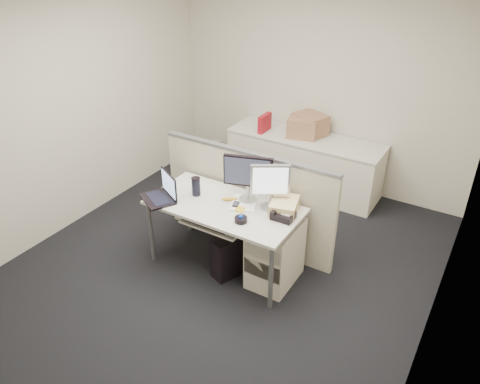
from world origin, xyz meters
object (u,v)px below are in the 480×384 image
Objects in this scene: laptop at (157,188)px; desk_phone at (283,216)px; desk at (224,211)px; monitor_main at (248,179)px.

laptop is 1.27m from desk_phone.
laptop reaches higher than desk.
monitor_main reaches higher than laptop.
desk is 0.61m from desk_phone.
laptop is at bearing -165.31° from desk_phone.
desk_phone is at bearing -32.65° from monitor_main.
monitor_main is at bearing 53.06° from desk.
laptop is at bearing -166.80° from monitor_main.
laptop is (-0.77, -0.46, -0.11)m from monitor_main.
monitor_main is at bearing 164.12° from desk_phone.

